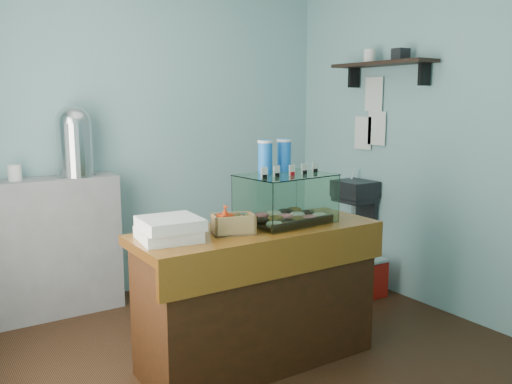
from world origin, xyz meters
TOP-DOWN VIEW (x-y plane):
  - ground at (0.00, 0.00)m, footprint 3.50×3.50m
  - room_shell at (0.03, 0.01)m, footprint 3.54×3.04m
  - counter at (0.00, -0.25)m, footprint 1.60×0.60m
  - back_shelf at (-0.90, 1.32)m, footprint 1.00×0.32m
  - display_case at (0.25, -0.18)m, footprint 0.62×0.48m
  - condiment_crate at (-0.21, -0.30)m, footprint 0.28×0.22m
  - pastry_boxes at (-0.59, -0.22)m, footprint 0.37×0.37m
  - coffee_urn at (-0.70, 1.32)m, footprint 0.31×0.31m
  - red_cooler at (1.43, 0.27)m, footprint 0.39×0.31m

SIDE VIEW (x-z plane):
  - ground at x=0.00m, z-range 0.00..0.00m
  - red_cooler at x=1.43m, z-range 0.00..0.34m
  - counter at x=0.00m, z-range 0.01..0.91m
  - back_shelf at x=-0.90m, z-range 0.00..1.10m
  - condiment_crate at x=-0.21m, z-range 0.87..1.05m
  - pastry_boxes at x=-0.59m, z-range 0.90..1.03m
  - display_case at x=0.25m, z-range 0.80..1.34m
  - coffee_urn at x=-0.70m, z-range 1.11..1.67m
  - room_shell at x=0.03m, z-range 0.30..3.12m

